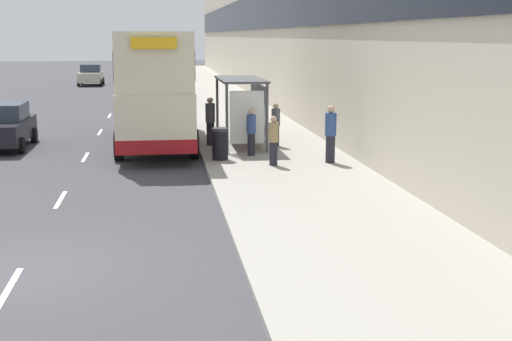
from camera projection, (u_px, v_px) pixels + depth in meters
ground_plane at (19, 272)px, 12.79m from camera, size 220.00×220.00×0.00m
pavement at (213, 94)px, 51.12m from camera, size 5.00×93.00×0.14m
terrace_facade at (268, 5)px, 50.48m from camera, size 3.10×93.00×12.67m
lane_mark_0 at (9, 288)px, 11.97m from camera, size 0.12×2.00×0.01m
lane_mark_1 at (61, 200)px, 18.38m from camera, size 0.12×2.00×0.01m
lane_mark_2 at (85, 157)px, 24.78m from camera, size 0.12×2.00×0.01m
lane_mark_3 at (100, 132)px, 31.19m from camera, size 0.12×2.00×0.01m
lane_mark_4 at (110, 116)px, 37.59m from camera, size 0.12×2.00×0.01m
lane_mark_5 at (116, 104)px, 44.00m from camera, size 0.12×2.00×0.01m
lane_mark_6 at (121, 95)px, 50.40m from camera, size 0.12×2.00×0.01m
bus_shelter at (246, 99)px, 26.15m from camera, size 1.60×4.20×2.48m
double_decker_bus_near at (155, 86)px, 27.19m from camera, size 2.85×10.68×4.30m
car_0 at (4, 126)px, 26.68m from camera, size 1.91×4.37×1.67m
car_1 at (91, 75)px, 60.43m from camera, size 2.02×4.10×1.77m
car_2 at (165, 91)px, 43.47m from camera, size 1.98×4.47×1.66m
car_3 at (154, 77)px, 56.72m from camera, size 1.97×4.52×1.81m
pedestrian_at_shelter at (210, 121)px, 26.53m from camera, size 0.36×0.36×1.80m
pedestrian_1 at (331, 134)px, 22.81m from camera, size 0.37×0.37×1.85m
pedestrian_2 at (276, 124)px, 26.26m from camera, size 0.32×0.32×1.60m
pedestrian_3 at (273, 140)px, 22.36m from camera, size 0.31×0.31×1.57m
pedestrian_4 at (251, 132)px, 24.22m from camera, size 0.32×0.32×1.60m
litter_bin at (220, 144)px, 23.43m from camera, size 0.55×0.55×1.05m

